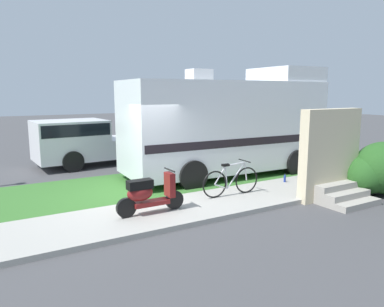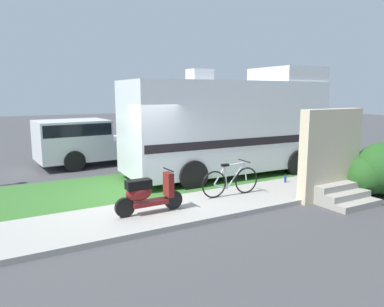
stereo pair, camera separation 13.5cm
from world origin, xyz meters
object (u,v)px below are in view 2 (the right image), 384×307
motorhome_rv (229,124)px  bottle_green (285,179)px  bottle_spare (308,182)px  pickup_truck_near (96,140)px  scooter (147,194)px  bicycle (231,181)px

motorhome_rv → bottle_green: bearing=-71.8°
bottle_spare → pickup_truck_near: bearing=121.9°
scooter → bottle_spare: size_ratio=6.21×
bicycle → scooter: bearing=-174.3°
motorhome_rv → bottle_spare: bearing=-70.8°
motorhome_rv → bottle_green: motorhome_rv is taller
bottle_spare → scooter: bearing=179.2°
scooter → bicycle: (2.47, 0.25, -0.06)m
scooter → bottle_spare: bearing=-0.8°
motorhome_rv → pickup_truck_near: 5.50m
motorhome_rv → scooter: bearing=-147.2°
bottle_green → bottle_spare: size_ratio=0.98×
scooter → bicycle: 2.49m
bicycle → motorhome_rv: bearing=55.9°
scooter → bottle_spare: (5.02, -0.07, -0.35)m
motorhome_rv → scooter: motorhome_rv is taller
motorhome_rv → scooter: (-4.08, -2.63, -1.18)m
motorhome_rv → pickup_truck_near: motorhome_rv is taller
bicycle → bottle_green: bearing=8.5°
scooter → bottle_spare: 5.04m
bottle_green → motorhome_rv: bearing=108.2°
scooter → bottle_spare: scooter is taller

